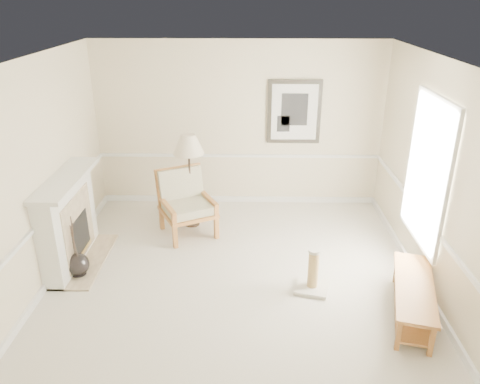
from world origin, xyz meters
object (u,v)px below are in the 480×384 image
object	(u,v)px
floor_vase	(78,265)
armchair	(185,199)
floor_lamp	(189,147)
bench	(413,295)
scratching_post	(313,277)

from	to	relation	value
floor_vase	armchair	size ratio (longest dim) A/B	0.85
floor_vase	floor_lamp	size ratio (longest dim) A/B	0.59
armchair	bench	size ratio (longest dim) A/B	0.71
armchair	bench	distance (m)	3.67
armchair	floor_lamp	bearing A→B (deg)	45.95
floor_vase	bench	distance (m)	4.37
bench	scratching_post	bearing A→B (deg)	155.94
floor_lamp	bench	distance (m)	3.89
scratching_post	bench	bearing A→B (deg)	-24.06
floor_lamp	scratching_post	world-z (taller)	floor_lamp
floor_vase	bench	size ratio (longest dim) A/B	0.60
armchair	scratching_post	bearing A→B (deg)	-67.92
bench	scratching_post	world-z (taller)	scratching_post
armchair	scratching_post	distance (m)	2.48
armchair	floor_lamp	distance (m)	0.84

